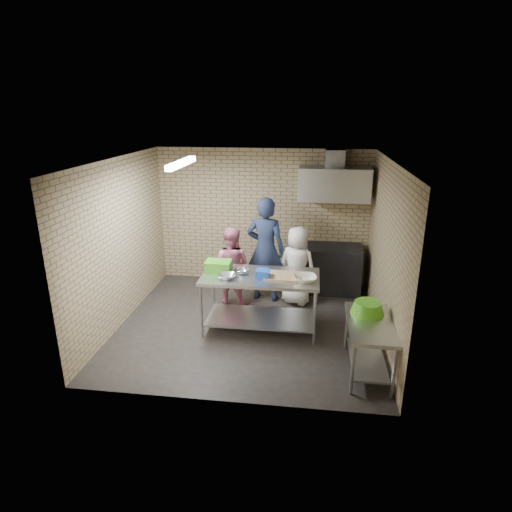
{
  "coord_description": "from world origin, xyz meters",
  "views": [
    {
      "loc": [
        0.96,
        -6.37,
        3.44
      ],
      "look_at": [
        0.1,
        0.2,
        1.15
      ],
      "focal_mm": 30.4,
      "sensor_mm": 36.0,
      "label": 1
    }
  ],
  "objects": [
    {
      "name": "floor",
      "position": [
        0.0,
        0.0,
        0.0
      ],
      "size": [
        4.2,
        4.2,
        0.0
      ],
      "primitive_type": "plane",
      "color": "black",
      "rests_on": "ground"
    },
    {
      "name": "ceiling",
      "position": [
        0.0,
        0.0,
        2.7
      ],
      "size": [
        4.2,
        4.2,
        0.0
      ],
      "primitive_type": "plane",
      "rotation": [
        3.14,
        0.0,
        0.0
      ],
      "color": "black",
      "rests_on": "ground"
    },
    {
      "name": "back_wall",
      "position": [
        0.0,
        2.0,
        1.35
      ],
      "size": [
        4.2,
        0.06,
        2.7
      ],
      "primitive_type": "cube",
      "color": "tan",
      "rests_on": "ground"
    },
    {
      "name": "front_wall",
      "position": [
        0.0,
        -2.0,
        1.35
      ],
      "size": [
        4.2,
        0.06,
        2.7
      ],
      "primitive_type": "cube",
      "color": "tan",
      "rests_on": "ground"
    },
    {
      "name": "left_wall",
      "position": [
        -2.1,
        0.0,
        1.35
      ],
      "size": [
        0.06,
        4.0,
        2.7
      ],
      "primitive_type": "cube",
      "color": "tan",
      "rests_on": "ground"
    },
    {
      "name": "right_wall",
      "position": [
        2.1,
        0.0,
        1.35
      ],
      "size": [
        0.06,
        4.0,
        2.7
      ],
      "primitive_type": "cube",
      "color": "tan",
      "rests_on": "ground"
    },
    {
      "name": "prep_table",
      "position": [
        0.21,
        -0.07,
        0.46
      ],
      "size": [
        1.85,
        0.92,
        0.92
      ],
      "primitive_type": "cube",
      "color": "silver",
      "rests_on": "floor"
    },
    {
      "name": "side_counter",
      "position": [
        1.8,
        -1.1,
        0.38
      ],
      "size": [
        0.6,
        1.2,
        0.75
      ],
      "primitive_type": "cube",
      "color": "silver",
      "rests_on": "floor"
    },
    {
      "name": "stove",
      "position": [
        1.35,
        1.65,
        0.45
      ],
      "size": [
        1.2,
        0.7,
        0.9
      ],
      "primitive_type": "cube",
      "color": "black",
      "rests_on": "floor"
    },
    {
      "name": "range_hood",
      "position": [
        1.35,
        1.7,
        2.1
      ],
      "size": [
        1.3,
        0.6,
        0.6
      ],
      "primitive_type": "cube",
      "color": "silver",
      "rests_on": "back_wall"
    },
    {
      "name": "hood_duct",
      "position": [
        1.35,
        1.85,
        2.55
      ],
      "size": [
        0.35,
        0.3,
        0.3
      ],
      "primitive_type": "cube",
      "color": "#A5A8AD",
      "rests_on": "back_wall"
    },
    {
      "name": "wall_shelf",
      "position": [
        1.65,
        1.89,
        1.92
      ],
      "size": [
        0.8,
        0.2,
        0.04
      ],
      "primitive_type": "cube",
      "color": "#3F2B19",
      "rests_on": "back_wall"
    },
    {
      "name": "fluorescent_fixture",
      "position": [
        -1.0,
        0.0,
        2.64
      ],
      "size": [
        0.1,
        1.25,
        0.08
      ],
      "primitive_type": "cube",
      "color": "white",
      "rests_on": "ceiling"
    },
    {
      "name": "green_crate",
      "position": [
        -0.49,
        0.05,
        1.01
      ],
      "size": [
        0.41,
        0.31,
        0.16
      ],
      "primitive_type": "cube",
      "color": "#3E991C",
      "rests_on": "prep_table"
    },
    {
      "name": "blue_tub",
      "position": [
        0.26,
        -0.17,
        0.99
      ],
      "size": [
        0.21,
        0.21,
        0.13
      ],
      "primitive_type": "cube",
      "color": "blue",
      "rests_on": "prep_table"
    },
    {
      "name": "cutting_board",
      "position": [
        0.56,
        -0.09,
        0.94
      ],
      "size": [
        0.56,
        0.43,
        0.03
      ],
      "primitive_type": "cube",
      "color": "tan",
      "rests_on": "prep_table"
    },
    {
      "name": "mixing_bowl_a",
      "position": [
        -0.29,
        -0.27,
        0.96
      ],
      "size": [
        0.33,
        0.33,
        0.07
      ],
      "primitive_type": "imported",
      "rotation": [
        0.0,
        0.0,
        0.17
      ],
      "color": "silver",
      "rests_on": "prep_table"
    },
    {
      "name": "mixing_bowl_b",
      "position": [
        -0.09,
        -0.02,
        0.96
      ],
      "size": [
        0.25,
        0.25,
        0.07
      ],
      "primitive_type": "imported",
      "rotation": [
        0.0,
        0.0,
        0.17
      ],
      "color": "silver",
      "rests_on": "prep_table"
    },
    {
      "name": "ceramic_bowl",
      "position": [
        0.91,
        -0.22,
        0.97
      ],
      "size": [
        0.41,
        0.41,
        0.09
      ],
      "primitive_type": "imported",
      "rotation": [
        0.0,
        0.0,
        0.17
      ],
      "color": "#F2E7C2",
      "rests_on": "prep_table"
    },
    {
      "name": "green_basin",
      "position": [
        1.78,
        -0.85,
        0.83
      ],
      "size": [
        0.46,
        0.46,
        0.17
      ],
      "primitive_type": null,
      "color": "#59C626",
      "rests_on": "side_counter"
    },
    {
      "name": "bottle_red",
      "position": [
        1.4,
        1.89,
        2.03
      ],
      "size": [
        0.07,
        0.07,
        0.18
      ],
      "primitive_type": "cylinder",
      "color": "#B22619",
      "rests_on": "wall_shelf"
    },
    {
      "name": "bottle_green",
      "position": [
        1.8,
        1.89,
        2.02
      ],
      "size": [
        0.06,
        0.06,
        0.15
      ],
      "primitive_type": "cylinder",
      "color": "green",
      "rests_on": "wall_shelf"
    },
    {
      "name": "man_navy",
      "position": [
        0.16,
        1.09,
        0.97
      ],
      "size": [
        0.78,
        0.58,
        1.95
      ],
      "primitive_type": "imported",
      "rotation": [
        0.0,
        0.0,
        2.97
      ],
      "color": "black",
      "rests_on": "floor"
    },
    {
      "name": "woman_pink",
      "position": [
        -0.43,
        0.82,
        0.72
      ],
      "size": [
        0.79,
        0.67,
        1.45
      ],
      "primitive_type": "imported",
      "rotation": [
        0.0,
        0.0,
        2.95
      ],
      "color": "#C66985",
      "rests_on": "floor"
    },
    {
      "name": "woman_white",
      "position": [
        0.75,
        0.98,
        0.73
      ],
      "size": [
        0.83,
        0.7,
        1.45
      ],
      "primitive_type": "imported",
      "rotation": [
        0.0,
        0.0,
        2.75
      ],
      "color": "white",
      "rests_on": "floor"
    }
  ]
}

